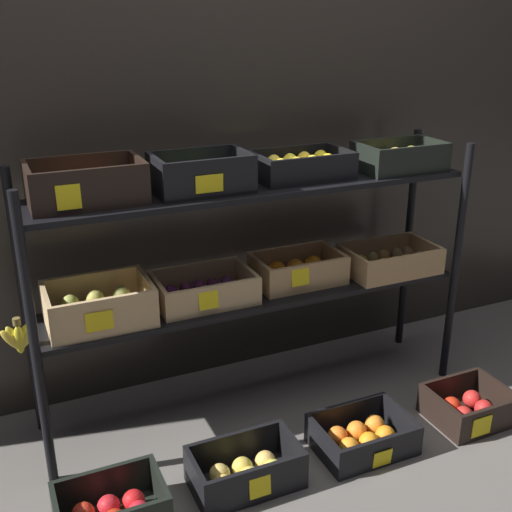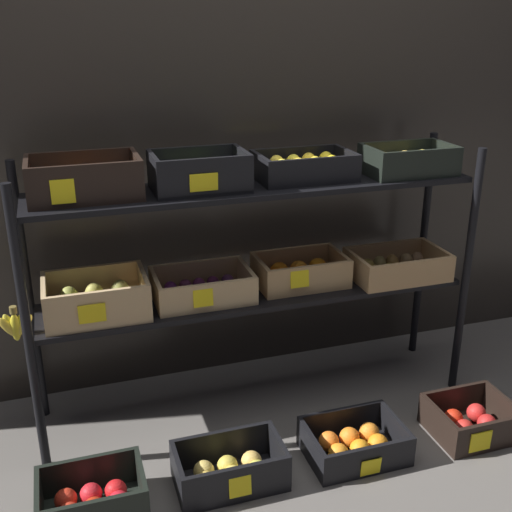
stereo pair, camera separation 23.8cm
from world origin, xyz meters
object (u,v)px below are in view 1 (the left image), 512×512
object	(u,v)px
display_rack	(251,239)
crate_ground_apple_gold	(246,471)
crate_ground_right_apple_red	(468,407)
crate_ground_orange	(362,437)

from	to	relation	value
display_rack	crate_ground_apple_gold	distance (m)	0.82
display_rack	crate_ground_apple_gold	xyz separation A→B (m)	(-0.22, -0.44, -0.65)
crate_ground_right_apple_red	display_rack	bearing A→B (deg)	147.76
crate_ground_right_apple_red	crate_ground_apple_gold	bearing A→B (deg)	179.25
crate_ground_apple_gold	crate_ground_orange	bearing A→B (deg)	0.41
crate_ground_orange	crate_ground_right_apple_red	world-z (taller)	crate_ground_right_apple_red
crate_ground_apple_gold	crate_ground_right_apple_red	distance (m)	0.94
display_rack	crate_ground_orange	bearing A→B (deg)	-60.74
crate_ground_orange	crate_ground_apple_gold	bearing A→B (deg)	-179.59
display_rack	crate_ground_right_apple_red	size ratio (longest dim) A/B	5.86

